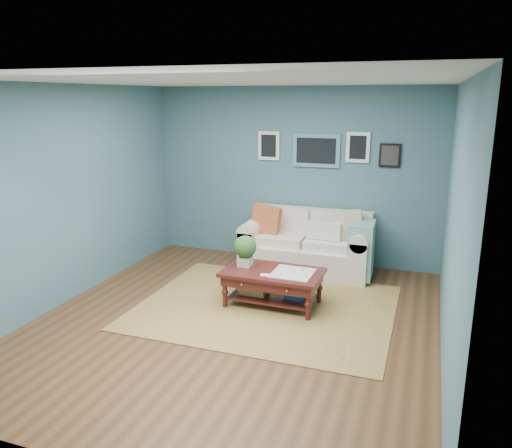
% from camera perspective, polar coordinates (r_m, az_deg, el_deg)
% --- Properties ---
extents(room_shell, '(5.00, 5.02, 2.70)m').
position_cam_1_polar(room_shell, '(5.50, -2.23, 1.96)').
color(room_shell, brown).
rests_on(room_shell, ground).
extents(area_rug, '(3.08, 2.46, 0.01)m').
position_cam_1_polar(area_rug, '(6.28, 1.13, -9.44)').
color(area_rug, brown).
rests_on(area_rug, ground).
extents(loveseat, '(1.93, 0.88, 0.99)m').
position_cam_1_polar(loveseat, '(7.45, 6.46, -2.39)').
color(loveseat, white).
rests_on(loveseat, ground).
extents(coffee_table, '(1.23, 0.73, 0.85)m').
position_cam_1_polar(coffee_table, '(6.23, 1.38, -5.96)').
color(coffee_table, '#350E0E').
rests_on(coffee_table, ground).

